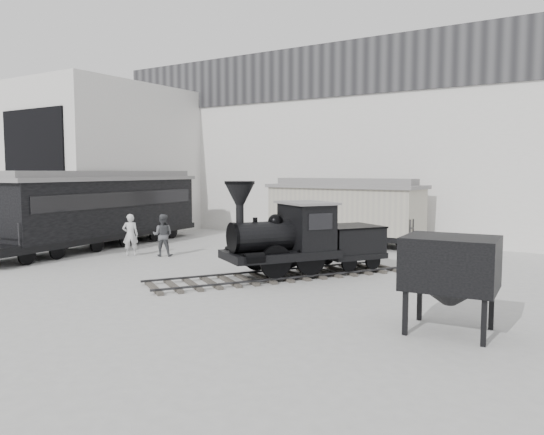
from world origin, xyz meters
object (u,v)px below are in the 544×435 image
Objects in this scene: passenger_coach at (102,208)px; visitor_a at (130,235)px; boxcar at (344,210)px; visitor_b at (163,235)px; locomotive at (298,242)px; coal_hopper at (450,270)px.

visitor_a is at bearing -26.02° from passenger_coach.
boxcar is 4.52× the size of visitor_b.
coal_hopper is (6.41, -4.03, 0.24)m from locomotive.
visitor_a is 1.47m from visitor_b.
boxcar is 4.51× the size of visitor_a.
passenger_coach is at bearing -35.90° from visitor_b.
boxcar is at bearing -170.73° from visitor_a.
coal_hopper is (8.64, -12.89, -0.32)m from boxcar.
passenger_coach reaches higher than visitor_a.
visitor_b is (1.27, 0.75, -0.00)m from visitor_a.
locomotive reaches higher than coal_hopper.
locomotive is 9.15m from boxcar.
boxcar is 12.46m from passenger_coach.
coal_hopper is (18.51, -5.28, -0.47)m from passenger_coach.
visitor_a is at bearing -146.77° from locomotive.
locomotive is at bearing 144.19° from coal_hopper.
coal_hopper reaches higher than visitor_b.
visitor_a reaches higher than visitor_b.
visitor_b is at bearing -152.51° from locomotive.
visitor_b is (-7.45, 0.73, -0.30)m from locomotive.
boxcar reaches higher than visitor_a.
boxcar is 15.52m from coal_hopper.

